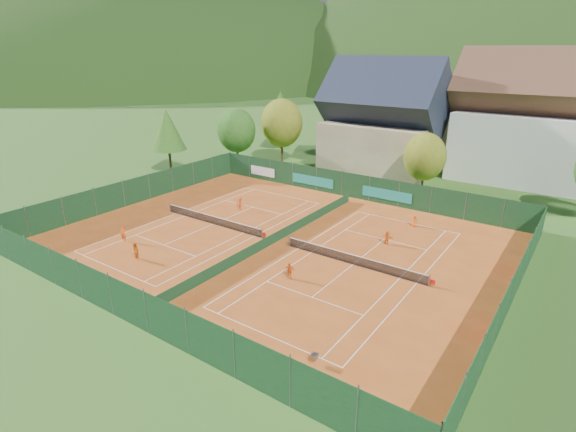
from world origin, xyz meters
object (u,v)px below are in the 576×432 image
at_px(hotel_block_a, 539,127).
at_px(player_right_near, 289,271).
at_px(chalet, 383,125).
at_px(player_left_far, 240,204).
at_px(player_left_near, 123,233).
at_px(player_right_far_a, 415,221).
at_px(player_left_mid, 135,251).
at_px(player_right_far_b, 387,238).
at_px(ball_hopper, 315,356).

relative_size(hotel_block_a, player_right_near, 15.49).
xyz_separation_m(chalet, player_left_far, (-5.51, -25.10, -5.86)).
bearing_deg(player_left_near, player_right_far_a, 21.23).
bearing_deg(player_left_far, chalet, -111.29).
bearing_deg(player_right_near, player_right_far_a, 52.28).
height_order(player_left_near, player_left_mid, player_left_near).
height_order(hotel_block_a, player_right_far_b, hotel_block_a).
bearing_deg(ball_hopper, player_right_near, 132.89).
bearing_deg(player_left_mid, hotel_block_a, 76.99).
height_order(hotel_block_a, player_right_near, hotel_block_a).
xyz_separation_m(player_right_far_a, player_right_far_b, (-0.51, -5.73, 0.05)).
relative_size(player_left_far, player_right_near, 1.09).
xyz_separation_m(hotel_block_a, player_left_mid, (-23.62, -45.74, -6.62)).
bearing_deg(player_right_far_a, chalet, -76.44).
relative_size(hotel_block_a, player_right_far_b, 16.55).
height_order(player_left_mid, player_left_far, player_left_mid).
relative_size(player_left_near, player_right_far_b, 1.18).
relative_size(hotel_block_a, ball_hopper, 27.00).
distance_m(hotel_block_a, player_left_near, 52.37).
relative_size(player_left_near, player_left_mid, 1.01).
relative_size(player_left_far, player_right_far_b, 1.16).
relative_size(ball_hopper, player_left_near, 0.52).
distance_m(chalet, player_right_far_a, 23.11).
relative_size(player_right_near, player_right_far_b, 1.07).
xyz_separation_m(player_left_near, player_right_far_b, (20.40, 13.42, -0.11)).
distance_m(player_left_mid, player_left_far, 14.67).
xyz_separation_m(player_left_mid, player_left_far, (-0.89, 14.64, -0.00)).
relative_size(chalet, player_left_far, 10.66).
distance_m(ball_hopper, player_left_near, 24.27).
xyz_separation_m(hotel_block_a, player_left_near, (-27.80, -43.89, -6.62)).
bearing_deg(player_right_far_a, hotel_block_a, -124.88).
bearing_deg(hotel_block_a, player_left_mid, -117.31).
height_order(ball_hopper, player_left_near, player_left_near).
relative_size(chalet, ball_hopper, 20.25).
height_order(ball_hopper, player_right_far_a, player_right_far_a).
relative_size(hotel_block_a, player_left_far, 14.21).
bearing_deg(player_right_far_b, player_left_far, 5.61).
bearing_deg(hotel_block_a, player_right_far_a, -105.57).
bearing_deg(chalet, player_right_far_b, -64.63).
distance_m(ball_hopper, player_right_near, 10.27).
relative_size(player_left_mid, player_right_far_a, 1.26).
height_order(player_left_mid, player_right_far_b, player_left_mid).
height_order(player_right_far_a, player_right_far_b, player_right_far_b).
xyz_separation_m(player_left_mid, player_right_far_b, (16.22, 15.28, -0.11)).
bearing_deg(player_left_near, ball_hopper, -32.32).
relative_size(chalet, player_right_far_b, 12.41).
distance_m(hotel_block_a, player_left_mid, 51.90).
height_order(ball_hopper, player_right_far_b, player_right_far_b).
distance_m(hotel_block_a, player_right_far_a, 26.56).
bearing_deg(player_right_far_a, ball_hopper, 77.68).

